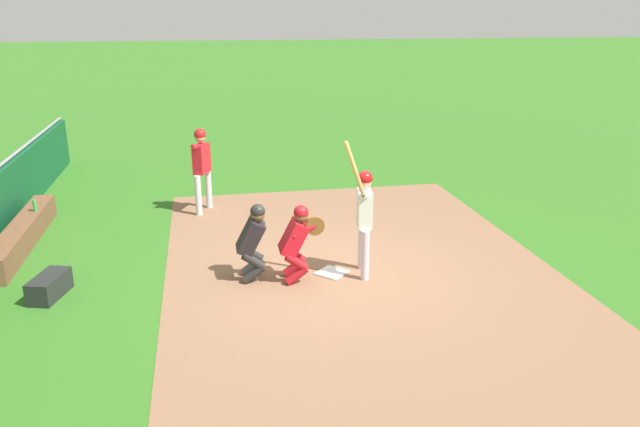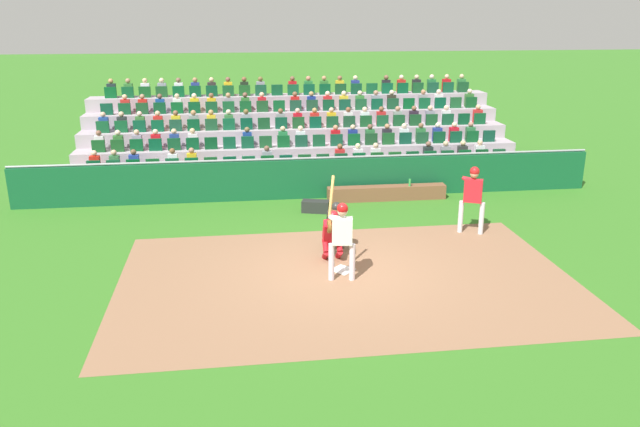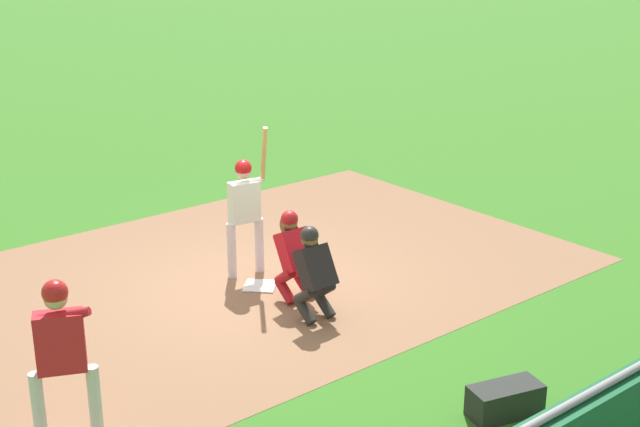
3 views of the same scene
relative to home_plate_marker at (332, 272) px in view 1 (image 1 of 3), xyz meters
name	(u,v)px [view 1 (image 1 of 3)]	position (x,y,z in m)	size (l,w,h in m)	color
ground_plane	(332,273)	(0.00, 0.00, -0.02)	(160.00, 160.00, 0.00)	#336F20
infield_dirt_patch	(361,271)	(0.00, 0.50, -0.01)	(9.86, 6.42, 0.01)	#8A6347
home_plate_marker	(332,272)	(0.00, 0.00, 0.00)	(0.44, 0.44, 0.02)	white
batter_at_plate	(364,211)	(0.12, 0.49, 1.07)	(0.60, 0.54, 2.27)	silver
catcher_crouching	(297,239)	(0.15, -0.60, 0.69)	(0.46, 0.71, 1.27)	#AD151D
home_plate_umpire	(253,238)	(-0.03, -1.28, 0.68)	(0.46, 0.48, 1.27)	#282724
dugout_bench	(23,235)	(-2.27, -5.34, 0.20)	(3.69, 0.40, 0.44)	brown
water_bottle_on_bench	(35,206)	(-2.97, -5.24, 0.54)	(0.07, 0.07, 0.23)	green
equipment_duffel_bag	(49,286)	(0.07, -4.38, 0.16)	(0.78, 0.36, 0.34)	#252725
on_deck_batter	(202,161)	(-3.75, -2.05, 1.09)	(0.66, 0.41, 1.80)	silver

